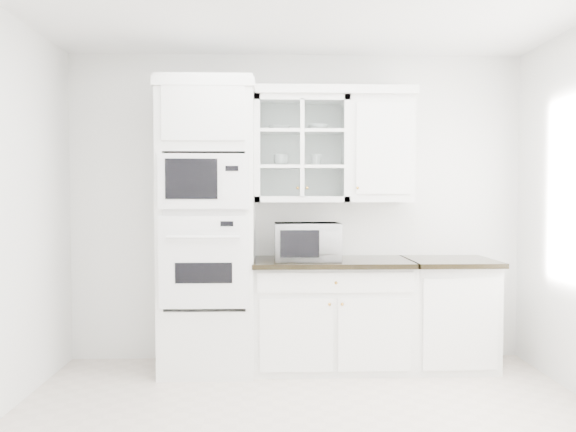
{
  "coord_description": "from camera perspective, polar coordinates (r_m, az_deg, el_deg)",
  "views": [
    {
      "loc": [
        -0.23,
        -3.25,
        1.46
      ],
      "look_at": [
        -0.1,
        1.05,
        1.3
      ],
      "focal_mm": 35.0,
      "sensor_mm": 36.0,
      "label": 1
    }
  ],
  "objects": [
    {
      "name": "bowl_b",
      "position": [
        4.87,
        3.05,
        8.94
      ],
      "size": [
        0.22,
        0.22,
        0.05
      ],
      "primitive_type": "imported",
      "rotation": [
        0.0,
        0.0,
        0.32
      ],
      "color": "white",
      "rests_on": "upper_cabinet_glass"
    },
    {
      "name": "oven_column",
      "position": [
        4.7,
        -8.09,
        -1.06
      ],
      "size": [
        0.76,
        0.68,
        2.4
      ],
      "color": "white",
      "rests_on": "ground"
    },
    {
      "name": "extra_base_cabinet",
      "position": [
        5.03,
        15.98,
        -9.38
      ],
      "size": [
        0.72,
        0.67,
        0.92
      ],
      "color": "white",
      "rests_on": "ground"
    },
    {
      "name": "crown_molding",
      "position": [
        4.89,
        0.11,
        12.45
      ],
      "size": [
        2.14,
        0.38,
        0.07
      ],
      "primitive_type": "cube",
      "color": "white",
      "rests_on": "room_shell"
    },
    {
      "name": "bowl_a",
      "position": [
        4.86,
        -0.89,
        8.91
      ],
      "size": [
        0.22,
        0.22,
        0.05
      ],
      "primitive_type": "imported",
      "rotation": [
        0.0,
        0.0,
        0.21
      ],
      "color": "white",
      "rests_on": "upper_cabinet_glass"
    },
    {
      "name": "room_shell",
      "position": [
        3.7,
        1.86,
        7.08
      ],
      "size": [
        4.0,
        3.5,
        2.7
      ],
      "color": "white",
      "rests_on": "ground"
    },
    {
      "name": "base_cabinet_run",
      "position": [
        4.83,
        4.43,
        -9.8
      ],
      "size": [
        1.32,
        0.67,
        0.92
      ],
      "color": "white",
      "rests_on": "ground"
    },
    {
      "name": "upper_cabinet_glass",
      "position": [
        4.85,
        1.35,
        6.74
      ],
      "size": [
        0.8,
        0.33,
        0.9
      ],
      "color": "white",
      "rests_on": "room_shell"
    },
    {
      "name": "upper_cabinet_solid",
      "position": [
        4.94,
        9.25,
        6.64
      ],
      "size": [
        0.55,
        0.33,
        0.9
      ],
      "primitive_type": "cube",
      "color": "white",
      "rests_on": "room_shell"
    },
    {
      "name": "countertop_microwave",
      "position": [
        4.67,
        1.94,
        -2.59
      ],
      "size": [
        0.54,
        0.45,
        0.31
      ],
      "primitive_type": "imported",
      "rotation": [
        0.0,
        0.0,
        3.16
      ],
      "color": "white",
      "rests_on": "base_cabinet_run"
    },
    {
      "name": "cup_a",
      "position": [
        4.84,
        -0.73,
        5.69
      ],
      "size": [
        0.15,
        0.15,
        0.1
      ],
      "primitive_type": "imported",
      "rotation": [
        0.0,
        0.0,
        0.24
      ],
      "color": "white",
      "rests_on": "upper_cabinet_glass"
    },
    {
      "name": "cup_b",
      "position": [
        4.84,
        2.85,
        5.69
      ],
      "size": [
        0.11,
        0.11,
        0.1
      ],
      "primitive_type": "imported",
      "rotation": [
        0.0,
        0.0,
        0.04
      ],
      "color": "white",
      "rests_on": "upper_cabinet_glass"
    }
  ]
}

